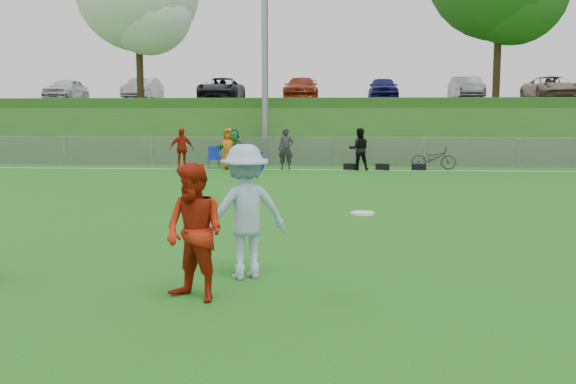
# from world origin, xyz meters

# --- Properties ---
(ground) EXTENTS (120.00, 120.00, 0.00)m
(ground) POSITION_xyz_m (0.00, 0.00, 0.00)
(ground) COLOR #225D13
(ground) RESTS_ON ground
(sideline_far) EXTENTS (60.00, 0.10, 0.01)m
(sideline_far) POSITION_xyz_m (0.00, 18.00, 0.01)
(sideline_far) COLOR white
(sideline_far) RESTS_ON ground
(fence) EXTENTS (58.00, 0.06, 1.30)m
(fence) POSITION_xyz_m (0.00, 20.00, 0.65)
(fence) COLOR gray
(fence) RESTS_ON ground
(light_pole) EXTENTS (1.20, 0.40, 12.15)m
(light_pole) POSITION_xyz_m (-3.00, 20.80, 6.71)
(light_pole) COLOR gray
(light_pole) RESTS_ON ground
(berm) EXTENTS (120.00, 18.00, 3.00)m
(berm) POSITION_xyz_m (0.00, 31.00, 1.50)
(berm) COLOR #225317
(berm) RESTS_ON ground
(parking_lot) EXTENTS (120.00, 12.00, 0.10)m
(parking_lot) POSITION_xyz_m (0.00, 33.00, 3.05)
(parking_lot) COLOR black
(parking_lot) RESTS_ON berm
(car_row) EXTENTS (32.04, 5.18, 1.44)m
(car_row) POSITION_xyz_m (-1.17, 32.00, 3.82)
(car_row) COLOR silver
(car_row) RESTS_ON parking_lot
(spectator_row) EXTENTS (8.27, 0.82, 1.69)m
(spectator_row) POSITION_xyz_m (-3.06, 18.00, 0.85)
(spectator_row) COLOR #A71F0B
(spectator_row) RESTS_ON ground
(gear_bags) EXTENTS (7.19, 0.56, 0.26)m
(gear_bags) POSITION_xyz_m (0.83, 18.10, 0.13)
(gear_bags) COLOR black
(gear_bags) RESTS_ON ground
(player_red_center) EXTENTS (1.01, 0.94, 1.66)m
(player_red_center) POSITION_xyz_m (-1.44, -0.60, 0.83)
(player_red_center) COLOR #A8200B
(player_red_center) RESTS_ON ground
(player_blue) EXTENTS (1.37, 1.14, 1.83)m
(player_blue) POSITION_xyz_m (-1.00, 0.53, 0.92)
(player_blue) COLOR #9CBAD8
(player_blue) RESTS_ON ground
(frisbee) EXTENTS (0.27, 0.27, 0.03)m
(frisbee) POSITION_xyz_m (0.54, -0.77, 1.11)
(frisbee) COLOR white
(frisbee) RESTS_ON ground
(recycling_bin) EXTENTS (0.59, 0.59, 0.80)m
(recycling_bin) POSITION_xyz_m (-2.96, 17.20, 0.40)
(recycling_bin) COLOR #112AB8
(recycling_bin) RESTS_ON ground
(camp_chair) EXTENTS (0.55, 0.56, 0.92)m
(camp_chair) POSITION_xyz_m (-4.87, 18.26, 0.27)
(camp_chair) COLOR #1029AE
(camp_chair) RESTS_ON ground
(bicycle) EXTENTS (1.87, 0.89, 0.94)m
(bicycle) POSITION_xyz_m (4.19, 18.56, 0.47)
(bicycle) COLOR #2D2E30
(bicycle) RESTS_ON ground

